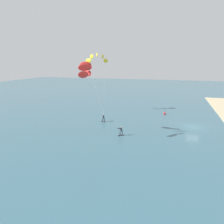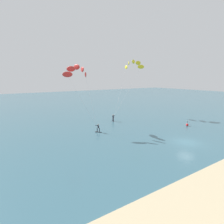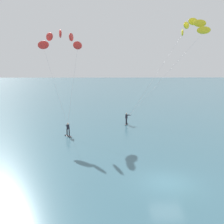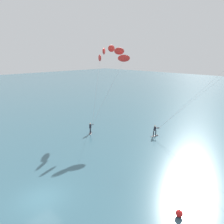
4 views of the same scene
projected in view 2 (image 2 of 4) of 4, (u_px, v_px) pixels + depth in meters
name	position (u px, v px, depth m)	size (l,w,h in m)	color
ground_plane	(186.00, 142.00, 30.71)	(240.00, 240.00, 0.00)	#386070
kitesurfer_nearshore	(77.00, 73.00, 38.12)	(6.08, 8.19, 13.19)	#333338
kitesurfer_mid_water	(133.00, 66.00, 52.51)	(12.89, 9.12, 15.50)	#333338
marker_buoy	(187.00, 125.00, 40.83)	(0.56, 0.56, 1.38)	red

